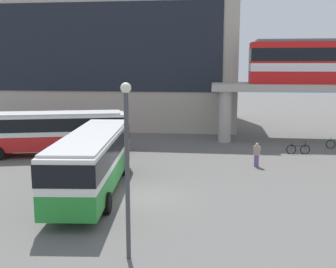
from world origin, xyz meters
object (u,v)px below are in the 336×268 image
object	(u,v)px
pedestrian_by_bike_rack	(257,156)
station_building	(107,56)
bus_secondary	(50,129)
bicycle_black	(298,149)
bus_main	(93,156)

from	to	relation	value
pedestrian_by_bike_rack	station_building	bearing A→B (deg)	128.60
station_building	pedestrian_by_bike_rack	world-z (taller)	station_building
station_building	bus_secondary	size ratio (longest dim) A/B	2.59
bus_secondary	pedestrian_by_bike_rack	size ratio (longest dim) A/B	7.02
bus_secondary	pedestrian_by_bike_rack	world-z (taller)	bus_secondary
bus_secondary	bicycle_black	xyz separation A→B (m)	(18.55, 2.62, -1.63)
station_building	pedestrian_by_bike_rack	xyz separation A→B (m)	(15.46, -19.37, -6.83)
station_building	bicycle_black	xyz separation A→B (m)	(18.96, -15.13, -7.23)
bicycle_black	pedestrian_by_bike_rack	distance (m)	5.51
bus_main	bus_secondary	distance (m)	10.20
bus_main	bicycle_black	bearing A→B (deg)	40.85
bicycle_black	pedestrian_by_bike_rack	world-z (taller)	pedestrian_by_bike_rack
bus_secondary	pedestrian_by_bike_rack	xyz separation A→B (m)	(15.05, -1.62, -1.24)
pedestrian_by_bike_rack	bus_main	bearing A→B (deg)	-143.81
bus_secondary	pedestrian_by_bike_rack	distance (m)	15.19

